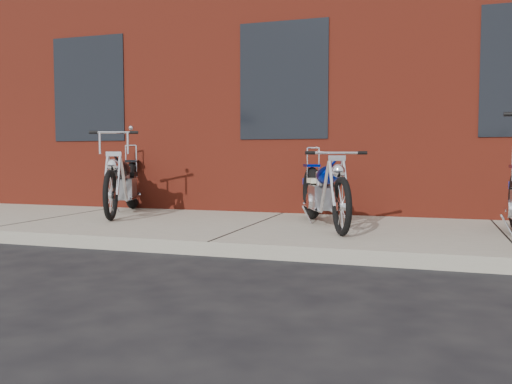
% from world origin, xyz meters
% --- Properties ---
extents(ground, '(120.00, 120.00, 0.00)m').
position_xyz_m(ground, '(0.00, 0.00, 0.00)').
color(ground, '#272728').
rests_on(ground, ground).
extents(sidewalk, '(22.00, 3.00, 0.15)m').
position_xyz_m(sidewalk, '(0.00, 1.50, 0.07)').
color(sidewalk, gray).
rests_on(sidewalk, ground).
extents(building_brick, '(22.00, 10.00, 8.00)m').
position_xyz_m(building_brick, '(0.00, 8.00, 4.00)').
color(building_brick, maroon).
rests_on(building_brick, ground).
extents(chopper_blue, '(1.03, 2.15, 1.00)m').
position_xyz_m(chopper_blue, '(0.90, 1.64, 0.57)').
color(chopper_blue, black).
rests_on(chopper_blue, sidewalk).
extents(chopper_third, '(1.00, 2.33, 1.24)m').
position_xyz_m(chopper_third, '(-2.31, 2.15, 0.59)').
color(chopper_third, black).
rests_on(chopper_third, sidewalk).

